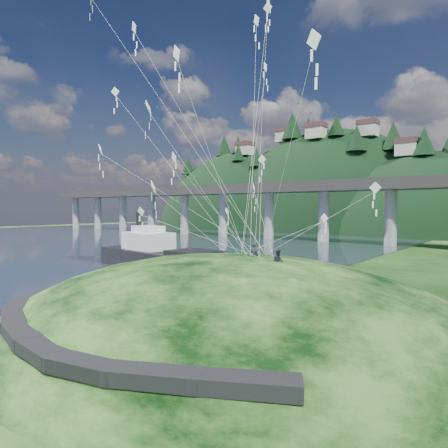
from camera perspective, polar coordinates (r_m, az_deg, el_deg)
The scene contains 10 objects.
ground at distance 32.66m, azimuth -12.44°, elevation -12.53°, with size 320.00×320.00×0.00m, color black.
water at distance 109.00m, azimuth -24.05°, elevation -2.23°, with size 240.00×240.00×0.00m, color #2D3852.
grass_hill at distance 29.11m, azimuth 1.29°, elevation -17.44°, with size 36.00×32.00×13.00m.
footpath at distance 20.84m, azimuth -20.77°, elevation -15.33°, with size 22.29×5.84×0.83m.
bridge at distance 103.35m, azimuth 9.03°, elevation 3.09°, with size 160.00×11.00×15.00m.
far_ridge at distance 158.27m, azimuth 12.93°, elevation -3.42°, with size 153.00×70.00×94.50m.
work_barge at distance 54.25m, azimuth -9.23°, elevation -4.49°, with size 22.33×8.55×7.62m.
wooden_dock at distance 43.01m, azimuth -12.30°, elevation -8.24°, with size 15.16×8.07×1.10m.
kite_flyers at distance 26.93m, azimuth 6.20°, elevation -3.13°, with size 3.44×1.80×1.99m.
kite_swarm at distance 29.44m, azimuth -1.92°, elevation 15.68°, with size 19.39×15.12×20.09m.
Camera 1 is at (24.61, -19.78, 8.37)m, focal length 32.00 mm.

